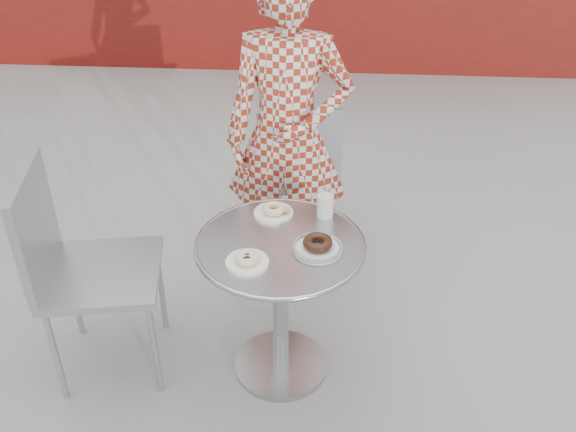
# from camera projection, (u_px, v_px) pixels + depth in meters

# --- Properties ---
(ground) EXTENTS (60.00, 60.00, 0.00)m
(ground) POSITION_uv_depth(u_px,v_px,m) (279.00, 369.00, 2.77)
(ground) COLOR #A9A6A1
(ground) RESTS_ON ground
(bistro_table) EXTENTS (0.66, 0.66, 0.66)m
(bistro_table) POSITION_uv_depth(u_px,v_px,m) (280.00, 276.00, 2.51)
(bistro_table) COLOR silver
(bistro_table) RESTS_ON ground
(chair_far) EXTENTS (0.50, 0.50, 0.86)m
(chair_far) POSITION_uv_depth(u_px,v_px,m) (293.00, 202.00, 3.42)
(chair_far) COLOR #A2A4A9
(chair_far) RESTS_ON ground
(chair_left) EXTENTS (0.52, 0.52, 0.94)m
(chair_left) POSITION_uv_depth(u_px,v_px,m) (106.00, 310.00, 2.66)
(chair_left) COLOR #A2A4A9
(chair_left) RESTS_ON ground
(seated_person) EXTENTS (0.59, 0.40, 1.57)m
(seated_person) POSITION_uv_depth(u_px,v_px,m) (288.00, 138.00, 2.89)
(seated_person) COLOR maroon
(seated_person) RESTS_ON ground
(plate_far) EXTENTS (0.16, 0.16, 0.04)m
(plate_far) POSITION_uv_depth(u_px,v_px,m) (274.00, 211.00, 2.58)
(plate_far) COLOR white
(plate_far) RESTS_ON bistro_table
(plate_near) EXTENTS (0.16, 0.16, 0.04)m
(plate_near) POSITION_uv_depth(u_px,v_px,m) (247.00, 260.00, 2.31)
(plate_near) COLOR white
(plate_near) RESTS_ON bistro_table
(plate_checker) EXTENTS (0.19, 0.19, 0.05)m
(plate_checker) POSITION_uv_depth(u_px,v_px,m) (318.00, 246.00, 2.38)
(plate_checker) COLOR white
(plate_checker) RESTS_ON bistro_table
(milk_cup) EXTENTS (0.07, 0.07, 0.11)m
(milk_cup) POSITION_uv_depth(u_px,v_px,m) (325.00, 205.00, 2.55)
(milk_cup) COLOR white
(milk_cup) RESTS_ON bistro_table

